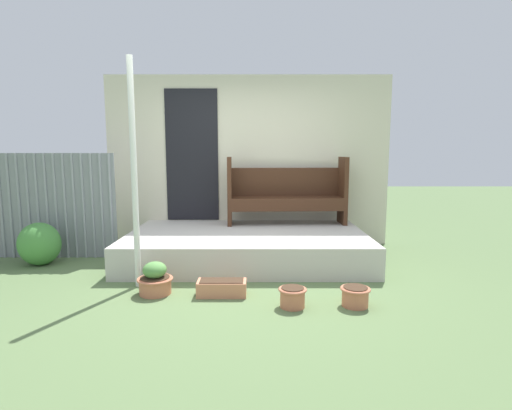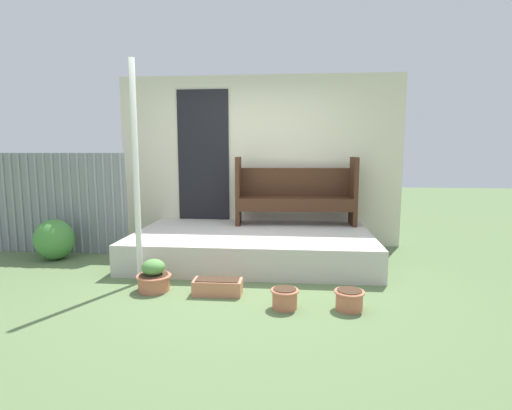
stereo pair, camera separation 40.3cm
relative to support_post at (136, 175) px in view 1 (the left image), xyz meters
The scene contains 11 objects.
ground_plane 1.62m from the support_post, ahead, with size 24.00×24.00×0.00m, color #5B7547.
porch_slab 1.87m from the support_post, 42.00° to the left, with size 3.14×1.86×0.38m.
house_wall 2.30m from the support_post, 60.71° to the left, with size 4.34×0.08×2.60m.
fence_corrugated 2.38m from the support_post, 149.47° to the left, with size 2.74×0.05×1.44m.
support_post is the anchor object (origin of this frame).
bench 2.44m from the support_post, 44.12° to the left, with size 1.76×0.48×0.99m.
flower_pot_left 1.12m from the support_post, 44.70° to the right, with size 0.37×0.37×0.34m.
flower_pot_middle 2.06m from the support_post, 20.04° to the right, with size 0.27×0.27×0.19m.
flower_pot_right 2.55m from the support_post, 14.37° to the right, with size 0.29×0.29×0.19m.
planter_box_rect 1.50m from the support_post, 17.31° to the right, with size 0.50×0.22×0.16m.
shrub_by_fence 1.95m from the support_post, 151.72° to the left, with size 0.53×0.48×0.55m.
Camera 1 is at (0.23, -4.32, 1.47)m, focal length 28.00 mm.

